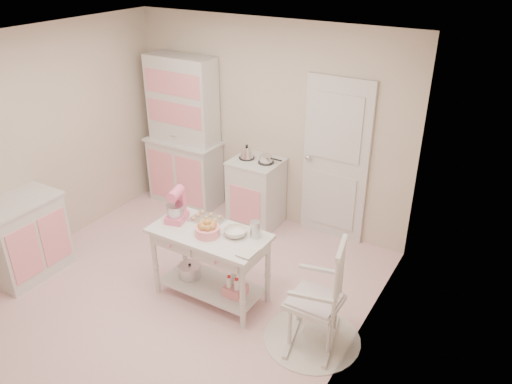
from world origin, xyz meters
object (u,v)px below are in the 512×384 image
base_cabinet (25,238)px  rocking_chair (315,293)px  hutch (183,133)px  stand_mixer (176,206)px  bread_basket (208,231)px  work_table (211,265)px  stove (256,193)px

base_cabinet → rocking_chair: rocking_chair is taller
hutch → rocking_chair: hutch is taller
stand_mixer → bread_basket: bearing=-24.0°
base_cabinet → bread_basket: bearing=17.7°
base_cabinet → work_table: size_ratio=0.77×
hutch → rocking_chair: size_ratio=1.89×
rocking_chair → work_table: size_ratio=0.92×
stove → stand_mixer: (-0.05, -1.53, 0.51)m
rocking_chair → stand_mixer: stand_mixer is taller
stove → base_cabinet: (-1.63, -2.24, 0.00)m
bread_basket → hutch: bearing=134.1°
work_table → bread_basket: bread_basket is taller
base_cabinet → stand_mixer: stand_mixer is taller
rocking_chair → bread_basket: size_ratio=4.40×
stove → work_table: (0.37, -1.55, -0.06)m
hutch → work_table: (1.57, -1.60, -0.64)m
base_cabinet → stand_mixer: (1.58, 0.72, 0.51)m
hutch → work_table: 2.33m
stove → work_table: size_ratio=0.77×
hutch → rocking_chair: (2.76, -1.63, -0.49)m
rocking_chair → bread_basket: bearing=168.0°
rocking_chair → work_table: (-1.18, 0.03, -0.15)m
base_cabinet → stand_mixer: bearing=24.4°
bread_basket → rocking_chair: bearing=0.8°
hutch → base_cabinet: hutch is taller
rocking_chair → work_table: rocking_chair is taller
hutch → work_table: bearing=-45.4°
work_table → rocking_chair: bearing=-1.7°
stove → bread_basket: bearing=-76.1°
base_cabinet → rocking_chair: 3.26m
stove → base_cabinet: same height
rocking_chair → bread_basket: (-1.16, -0.02, 0.30)m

